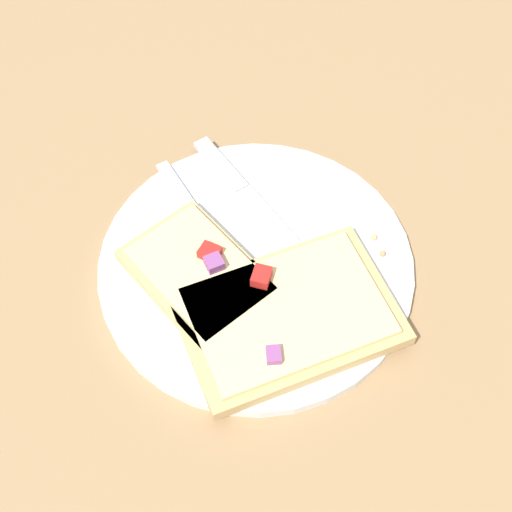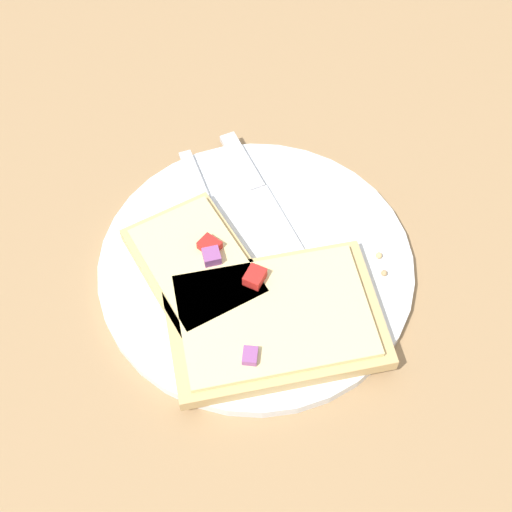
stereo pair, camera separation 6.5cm
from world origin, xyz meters
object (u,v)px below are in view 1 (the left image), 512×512
object	(u,v)px
fork	(217,247)
pizza_slice_corner	(200,275)
plate	(256,265)
pizza_slice_main	(287,315)
knife	(247,195)

from	to	relation	value
fork	pizza_slice_corner	distance (m)	0.04
plate	pizza_slice_main	world-z (taller)	pizza_slice_main
plate	pizza_slice_corner	bearing A→B (deg)	121.53
knife	pizza_slice_corner	bearing A→B (deg)	-58.27
fork	pizza_slice_main	distance (m)	0.10
knife	pizza_slice_corner	xyz separation A→B (m)	(-0.10, 0.02, 0.01)
knife	pizza_slice_main	xyz separation A→B (m)	(-0.13, -0.06, 0.01)
fork	pizza_slice_corner	xyz separation A→B (m)	(-0.04, 0.01, 0.01)
plate	knife	xyz separation A→B (m)	(0.07, 0.02, 0.01)
fork	knife	world-z (taller)	knife
plate	pizza_slice_corner	distance (m)	0.06
plate	pizza_slice_main	distance (m)	0.07
plate	fork	distance (m)	0.04
fork	pizza_slice_main	xyz separation A→B (m)	(-0.06, -0.08, 0.01)
plate	pizza_slice_main	bearing A→B (deg)	-145.89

